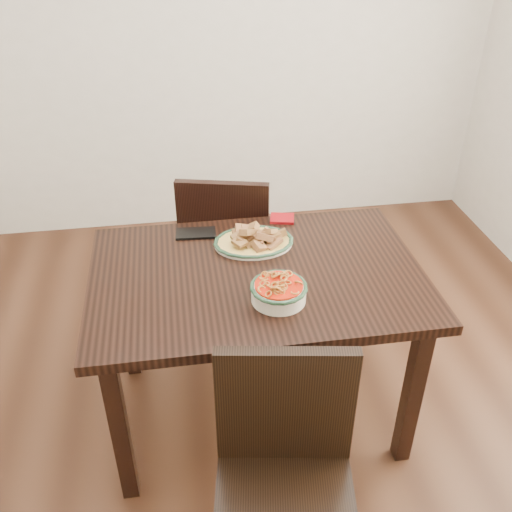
{
  "coord_description": "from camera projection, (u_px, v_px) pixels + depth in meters",
  "views": [
    {
      "loc": [
        -0.3,
        -1.79,
        1.98
      ],
      "look_at": [
        -0.02,
        -0.01,
        0.81
      ],
      "focal_mm": 40.0,
      "sensor_mm": 36.0,
      "label": 1
    }
  ],
  "objects": [
    {
      "name": "chair_far",
      "position": [
        227.0,
        245.0,
        2.8
      ],
      "size": [
        0.51,
        0.51,
        0.89
      ],
      "rotation": [
        0.0,
        0.0,
        2.9
      ],
      "color": "black",
      "rests_on": "ground"
    },
    {
      "name": "smartphone",
      "position": [
        196.0,
        233.0,
        2.39
      ],
      "size": [
        0.17,
        0.1,
        0.01
      ],
      "primitive_type": "cube",
      "rotation": [
        0.0,
        0.0,
        -0.07
      ],
      "color": "black",
      "rests_on": "dining_table"
    },
    {
      "name": "dining_table",
      "position": [
        257.0,
        292.0,
        2.21
      ],
      "size": [
        1.26,
        0.84,
        0.75
      ],
      "color": "black",
      "rests_on": "ground"
    },
    {
      "name": "chair_near",
      "position": [
        285.0,
        472.0,
        1.72
      ],
      "size": [
        0.48,
        0.48,
        0.89
      ],
      "rotation": [
        0.0,
        0.0,
        -0.16
      ],
      "color": "black",
      "rests_on": "ground"
    },
    {
      "name": "noodle_bowl",
      "position": [
        279.0,
        290.0,
        1.99
      ],
      "size": [
        0.2,
        0.2,
        0.08
      ],
      "color": "beige",
      "rests_on": "dining_table"
    },
    {
      "name": "wall_back",
      "position": [
        212.0,
        24.0,
        3.34
      ],
      "size": [
        3.5,
        0.1,
        2.6
      ],
      "primitive_type": "cube",
      "color": "beige",
      "rests_on": "ground"
    },
    {
      "name": "napkin",
      "position": [
        282.0,
        218.0,
        2.5
      ],
      "size": [
        0.12,
        0.11,
        0.01
      ],
      "primitive_type": "cube",
      "rotation": [
        0.0,
        0.0,
        -0.23
      ],
      "color": "maroon",
      "rests_on": "dining_table"
    },
    {
      "name": "fish_plate",
      "position": [
        254.0,
        235.0,
        2.3
      ],
      "size": [
        0.32,
        0.25,
        0.11
      ],
      "color": "beige",
      "rests_on": "dining_table"
    },
    {
      "name": "floor",
      "position": [
        259.0,
        403.0,
        2.6
      ],
      "size": [
        3.5,
        3.5,
        0.0
      ],
      "primitive_type": "plane",
      "color": "#341C10",
      "rests_on": "ground"
    }
  ]
}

